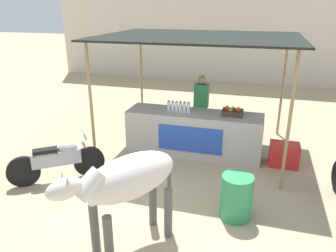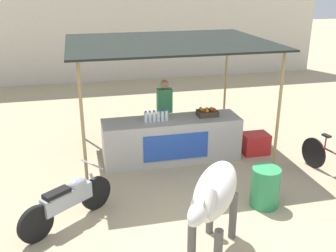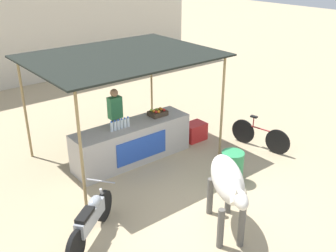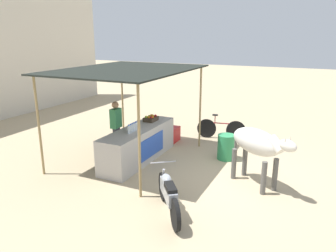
{
  "view_description": "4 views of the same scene",
  "coord_description": "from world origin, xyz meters",
  "px_view_note": "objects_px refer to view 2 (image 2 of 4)",
  "views": [
    {
      "loc": [
        1.36,
        -4.58,
        3.2
      ],
      "look_at": [
        -0.31,
        1.17,
        0.98
      ],
      "focal_mm": 35.0,
      "sensor_mm": 36.0,
      "label": 1
    },
    {
      "loc": [
        -1.91,
        -5.56,
        3.82
      ],
      "look_at": [
        -0.28,
        1.34,
        1.14
      ],
      "focal_mm": 42.0,
      "sensor_mm": 36.0,
      "label": 2
    },
    {
      "loc": [
        -4.7,
        -5.04,
        4.72
      ],
      "look_at": [
        0.29,
        1.17,
        1.19
      ],
      "focal_mm": 42.0,
      "sensor_mm": 36.0,
      "label": 3
    },
    {
      "loc": [
        -7.58,
        -2.31,
        3.5
      ],
      "look_at": [
        0.22,
        1.38,
        1.06
      ],
      "focal_mm": 35.0,
      "sensor_mm": 36.0,
      "label": 4
    }
  ],
  "objects_px": {
    "motorcycle_parked": "(68,200)",
    "water_barrel": "(265,187)",
    "bicycle_leaning": "(331,161)",
    "cow": "(214,195)",
    "stall_counter": "(172,140)",
    "fruit_crate": "(207,113)",
    "vendor_behind_counter": "(165,113)",
    "cooler_box": "(255,143)"
  },
  "relations": [
    {
      "from": "motorcycle_parked",
      "to": "water_barrel",
      "type": "bearing_deg",
      "value": -4.14
    },
    {
      "from": "bicycle_leaning",
      "to": "cow",
      "type": "bearing_deg",
      "value": -150.56
    },
    {
      "from": "water_barrel",
      "to": "bicycle_leaning",
      "type": "height_order",
      "value": "bicycle_leaning"
    },
    {
      "from": "motorcycle_parked",
      "to": "bicycle_leaning",
      "type": "relative_size",
      "value": 0.9
    },
    {
      "from": "stall_counter",
      "to": "bicycle_leaning",
      "type": "xyz_separation_m",
      "value": [
        2.95,
        -1.53,
        -0.13
      ]
    },
    {
      "from": "fruit_crate",
      "to": "water_barrel",
      "type": "xyz_separation_m",
      "value": [
        0.33,
        -2.27,
        -0.67
      ]
    },
    {
      "from": "water_barrel",
      "to": "motorcycle_parked",
      "type": "relative_size",
      "value": 0.49
    },
    {
      "from": "vendor_behind_counter",
      "to": "motorcycle_parked",
      "type": "height_order",
      "value": "vendor_behind_counter"
    },
    {
      "from": "motorcycle_parked",
      "to": "cow",
      "type": "bearing_deg",
      "value": -33.68
    },
    {
      "from": "vendor_behind_counter",
      "to": "fruit_crate",
      "type": "bearing_deg",
      "value": -40.76
    },
    {
      "from": "motorcycle_parked",
      "to": "bicycle_leaning",
      "type": "distance_m",
      "value": 5.19
    },
    {
      "from": "cooler_box",
      "to": "fruit_crate",
      "type": "bearing_deg",
      "value": 172.6
    },
    {
      "from": "fruit_crate",
      "to": "bicycle_leaning",
      "type": "relative_size",
      "value": 0.27
    },
    {
      "from": "vendor_behind_counter",
      "to": "cow",
      "type": "distance_m",
      "value": 4.08
    },
    {
      "from": "stall_counter",
      "to": "cow",
      "type": "bearing_deg",
      "value": -93.54
    },
    {
      "from": "water_barrel",
      "to": "bicycle_leaning",
      "type": "relative_size",
      "value": 0.44
    },
    {
      "from": "stall_counter",
      "to": "cow",
      "type": "height_order",
      "value": "cow"
    },
    {
      "from": "fruit_crate",
      "to": "cow",
      "type": "bearing_deg",
      "value": -107.04
    },
    {
      "from": "cow",
      "to": "water_barrel",
      "type": "bearing_deg",
      "value": 38.78
    },
    {
      "from": "vendor_behind_counter",
      "to": "motorcycle_parked",
      "type": "distance_m",
      "value": 3.55
    },
    {
      "from": "fruit_crate",
      "to": "motorcycle_parked",
      "type": "relative_size",
      "value": 0.3
    },
    {
      "from": "cow",
      "to": "motorcycle_parked",
      "type": "relative_size",
      "value": 1.16
    },
    {
      "from": "fruit_crate",
      "to": "bicycle_leaning",
      "type": "bearing_deg",
      "value": -36.7
    },
    {
      "from": "vendor_behind_counter",
      "to": "stall_counter",
      "type": "bearing_deg",
      "value": -90.92
    },
    {
      "from": "vendor_behind_counter",
      "to": "cooler_box",
      "type": "height_order",
      "value": "vendor_behind_counter"
    },
    {
      "from": "cooler_box",
      "to": "motorcycle_parked",
      "type": "relative_size",
      "value": 0.4
    },
    {
      "from": "vendor_behind_counter",
      "to": "motorcycle_parked",
      "type": "xyz_separation_m",
      "value": [
        -2.23,
        -2.73,
        -0.42
      ]
    },
    {
      "from": "water_barrel",
      "to": "fruit_crate",
      "type": "bearing_deg",
      "value": 98.33
    },
    {
      "from": "vendor_behind_counter",
      "to": "cow",
      "type": "relative_size",
      "value": 0.96
    },
    {
      "from": "vendor_behind_counter",
      "to": "bicycle_leaning",
      "type": "xyz_separation_m",
      "value": [
        2.94,
        -2.29,
        -0.5
      ]
    },
    {
      "from": "fruit_crate",
      "to": "vendor_behind_counter",
      "type": "distance_m",
      "value": 1.09
    },
    {
      "from": "vendor_behind_counter",
      "to": "cow",
      "type": "xyz_separation_m",
      "value": [
        -0.22,
        -4.07,
        0.18
      ]
    },
    {
      "from": "stall_counter",
      "to": "motorcycle_parked",
      "type": "xyz_separation_m",
      "value": [
        -2.22,
        -1.97,
        -0.05
      ]
    },
    {
      "from": "fruit_crate",
      "to": "cooler_box",
      "type": "relative_size",
      "value": 0.73
    },
    {
      "from": "fruit_crate",
      "to": "vendor_behind_counter",
      "type": "relative_size",
      "value": 0.27
    },
    {
      "from": "stall_counter",
      "to": "water_barrel",
      "type": "relative_size",
      "value": 4.12
    },
    {
      "from": "stall_counter",
      "to": "vendor_behind_counter",
      "type": "xyz_separation_m",
      "value": [
        0.01,
        0.75,
        0.37
      ]
    },
    {
      "from": "vendor_behind_counter",
      "to": "bicycle_leaning",
      "type": "distance_m",
      "value": 3.76
    },
    {
      "from": "fruit_crate",
      "to": "vendor_behind_counter",
      "type": "bearing_deg",
      "value": 139.24
    },
    {
      "from": "fruit_crate",
      "to": "cow",
      "type": "distance_m",
      "value": 3.52
    },
    {
      "from": "water_barrel",
      "to": "motorcycle_parked",
      "type": "distance_m",
      "value": 3.38
    },
    {
      "from": "cow",
      "to": "bicycle_leaning",
      "type": "relative_size",
      "value": 1.05
    }
  ]
}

